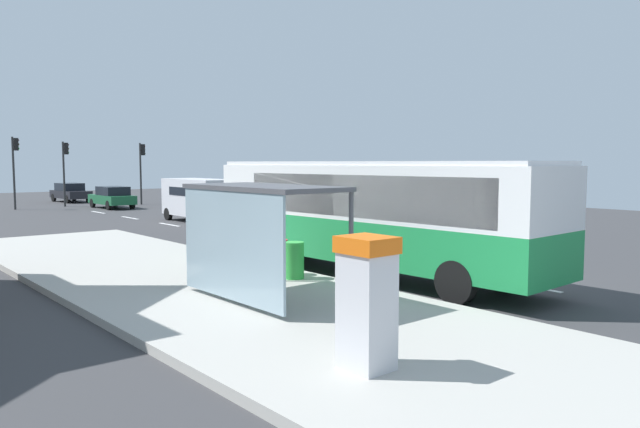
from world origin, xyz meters
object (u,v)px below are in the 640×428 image
Objects in this scene: bus at (369,210)px; sedan_near at (112,197)px; sedan_far at (70,192)px; traffic_light_far_side at (15,161)px; traffic_light_near_side at (142,164)px; traffic_light_median at (65,163)px; ticket_machine at (367,302)px; white_van at (200,197)px; recycling_bin_green at (294,260)px; bus_shelter at (251,213)px; recycling_bin_red at (278,257)px.

bus reaches higher than sedan_near.
sedan_far is 0.91× the size of traffic_light_far_side.
traffic_light_far_side reaches higher than traffic_light_near_side.
traffic_light_near_side is 0.95× the size of traffic_light_far_side.
traffic_light_median reaches higher than sedan_near.
ticket_machine is (-5.87, -5.84, -0.67)m from bus.
white_van is 16.58m from traffic_light_far_side.
ticket_machine is 6.98m from recycling_bin_green.
bus_shelter is (-2.21, -1.37, 1.44)m from recycling_bin_green.
sedan_near reaches higher than recycling_bin_green.
bus_shelter reaches higher than recycling_bin_red.
sedan_near is at bearing -29.49° from traffic_light_far_side.
bus_shelter is at bearing 76.08° from ticket_machine.
recycling_bin_red is at bearing -92.01° from traffic_light_far_side.
traffic_light_far_side is at bearing 150.51° from sedan_near.
recycling_bin_green is 0.70m from recycling_bin_red.
recycling_bin_red is at bearing 63.50° from ticket_machine.
traffic_light_far_side is (-8.60, 0.80, 0.16)m from traffic_light_near_side.
traffic_light_near_side is at bearing 72.40° from recycling_bin_red.
ticket_machine is at bearing -119.07° from recycling_bin_green.
recycling_bin_red is at bearing -102.92° from sedan_near.
white_van is 5.52× the size of recycling_bin_green.
bus is 4.84m from bus_shelter.
recycling_bin_green is (-6.50, -37.89, -0.14)m from sedan_far.
bus reaches higher than recycling_bin_green.
bus_shelter is (-8.61, -17.87, 0.75)m from white_van.
sedan_far is at bearing 90.02° from sedan_near.
sedan_near is at bearing 77.38° from recycling_bin_green.
bus reaches higher than sedan_far.
bus_shelter is (-11.92, -32.66, -1.01)m from traffic_light_near_side.
ticket_machine is 2.04× the size of recycling_bin_red.
traffic_light_far_side is at bearing 108.77° from white_van.
white_van is (3.91, 16.75, -0.50)m from bus.
bus_shelter reaches higher than white_van.
bus_shelter is at bearing -105.99° from sedan_near.
recycling_bin_green is 2.97m from bus_shelter.
white_van is at bearing -90.46° from sedan_near.
sedan_near is 0.90× the size of traffic_light_far_side.
recycling_bin_green is 32.22m from traffic_light_far_side.
sedan_far is 40.23m from bus_shelter.
traffic_light_near_side is 1.16× the size of bus_shelter.
recycling_bin_green is 0.20× the size of traffic_light_median.
white_van is at bearing -90.26° from sedan_far.
sedan_far is (0.10, 21.39, -0.55)m from white_van.
recycling_bin_red is (-2.49, 0.94, -1.19)m from bus.
recycling_bin_red is (-6.40, -15.81, -0.69)m from white_van.
bus is 11.67× the size of recycling_bin_green.
traffic_light_far_side reaches higher than traffic_light_median.
traffic_light_median is at bearing 78.75° from bus_shelter.
bus is 33.23m from traffic_light_median.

